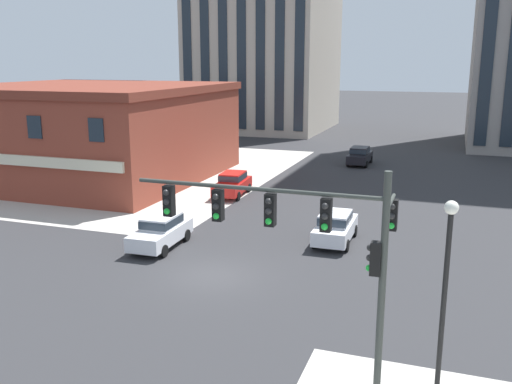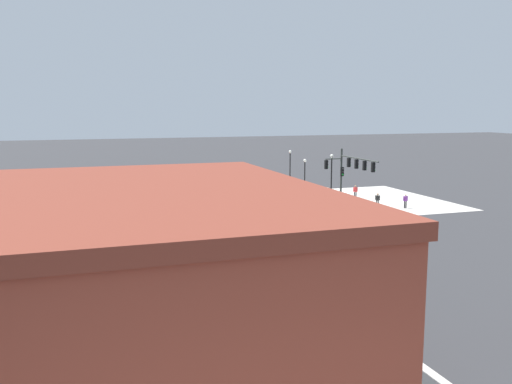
{
  "view_description": "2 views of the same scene",
  "coord_description": "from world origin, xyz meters",
  "px_view_note": "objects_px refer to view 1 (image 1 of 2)",
  "views": [
    {
      "loc": [
        9.91,
        -22.07,
        9.58
      ],
      "look_at": [
        1.64,
        1.38,
        3.73
      ],
      "focal_mm": 39.51,
      "sensor_mm": 36.0,
      "label": 1
    },
    {
      "loc": [
        -41.96,
        18.24,
        11.01
      ],
      "look_at": [
        -3.11,
        5.02,
        4.76
      ],
      "focal_mm": 39.18,
      "sensor_mm": 36.0,
      "label": 2
    }
  ],
  "objects_px": {
    "street_lamp_corner_near": "(445,290)",
    "car_main_northbound_near": "(335,226)",
    "car_main_northbound_far": "(161,230)",
    "car_cross_eastbound": "(232,183)",
    "car_cross_westbound": "(360,155)",
    "traffic_signal_main": "(318,247)"
  },
  "relations": [
    {
      "from": "car_main_northbound_near",
      "to": "car_main_northbound_far",
      "type": "distance_m",
      "value": 9.25
    },
    {
      "from": "traffic_signal_main",
      "to": "car_main_northbound_far",
      "type": "bearing_deg",
      "value": 135.32
    },
    {
      "from": "car_cross_westbound",
      "to": "street_lamp_corner_near",
      "type": "bearing_deg",
      "value": -77.76
    },
    {
      "from": "traffic_signal_main",
      "to": "car_cross_westbound",
      "type": "xyz_separation_m",
      "value": [
        -4.89,
        38.02,
        -3.75
      ]
    },
    {
      "from": "car_main_northbound_far",
      "to": "car_cross_eastbound",
      "type": "relative_size",
      "value": 0.99
    },
    {
      "from": "car_main_northbound_near",
      "to": "car_main_northbound_far",
      "type": "bearing_deg",
      "value": -155.87
    },
    {
      "from": "traffic_signal_main",
      "to": "car_main_northbound_near",
      "type": "xyz_separation_m",
      "value": [
        -2.37,
        14.48,
        -3.75
      ]
    },
    {
      "from": "street_lamp_corner_near",
      "to": "car_main_northbound_far",
      "type": "bearing_deg",
      "value": 143.31
    },
    {
      "from": "car_main_northbound_near",
      "to": "car_main_northbound_far",
      "type": "height_order",
      "value": "same"
    },
    {
      "from": "traffic_signal_main",
      "to": "car_cross_eastbound",
      "type": "bearing_deg",
      "value": 117.05
    },
    {
      "from": "car_cross_westbound",
      "to": "traffic_signal_main",
      "type": "bearing_deg",
      "value": -82.67
    },
    {
      "from": "street_lamp_corner_near",
      "to": "car_cross_eastbound",
      "type": "height_order",
      "value": "street_lamp_corner_near"
    },
    {
      "from": "car_cross_eastbound",
      "to": "car_cross_westbound",
      "type": "bearing_deg",
      "value": 66.52
    },
    {
      "from": "car_main_northbound_near",
      "to": "car_cross_eastbound",
      "type": "bearing_deg",
      "value": 138.37
    },
    {
      "from": "street_lamp_corner_near",
      "to": "car_main_northbound_near",
      "type": "relative_size",
      "value": 1.4
    },
    {
      "from": "street_lamp_corner_near",
      "to": "car_cross_eastbound",
      "type": "xyz_separation_m",
      "value": [
        -14.89,
        22.49,
        -2.89
      ]
    },
    {
      "from": "street_lamp_corner_near",
      "to": "car_main_northbound_near",
      "type": "distance_m",
      "value": 15.68
    },
    {
      "from": "traffic_signal_main",
      "to": "street_lamp_corner_near",
      "type": "xyz_separation_m",
      "value": [
        3.32,
        0.16,
        -0.85
      ]
    },
    {
      "from": "street_lamp_corner_near",
      "to": "traffic_signal_main",
      "type": "bearing_deg",
      "value": -177.23
    },
    {
      "from": "traffic_signal_main",
      "to": "car_cross_eastbound",
      "type": "distance_m",
      "value": 25.71
    },
    {
      "from": "car_main_northbound_far",
      "to": "car_cross_eastbound",
      "type": "height_order",
      "value": "same"
    },
    {
      "from": "traffic_signal_main",
      "to": "car_cross_eastbound",
      "type": "relative_size",
      "value": 1.6
    }
  ]
}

